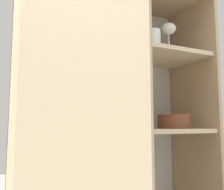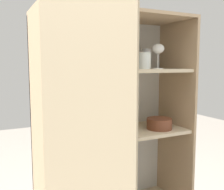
% 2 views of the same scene
% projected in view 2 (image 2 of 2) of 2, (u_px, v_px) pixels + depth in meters
% --- Properties ---
extents(cupboard_back_panel, '(0.91, 0.02, 1.49)m').
position_uv_depth(cupboard_back_panel, '(103.00, 137.00, 1.73)').
color(cupboard_back_panel, silver).
rests_on(cupboard_back_panel, ground_plane).
extents(cupboard_side_left, '(0.02, 0.38, 1.49)m').
position_uv_depth(cupboard_side_left, '(39.00, 156.00, 1.37)').
color(cupboard_side_left, tan).
rests_on(cupboard_side_left, ground_plane).
extents(cupboard_side_right, '(0.02, 0.38, 1.49)m').
position_uv_depth(cupboard_side_right, '(174.00, 135.00, 1.76)').
color(cupboard_side_right, tan).
rests_on(cupboard_side_right, ground_plane).
extents(cupboard_top_panel, '(0.91, 0.38, 0.02)m').
position_uv_depth(cupboard_top_panel, '(116.00, 15.00, 1.48)').
color(cupboard_top_panel, tan).
rests_on(cupboard_top_panel, cupboard_side_left).
extents(shelf_board_middle, '(0.88, 0.34, 0.02)m').
position_uv_depth(shelf_board_middle, '(115.00, 134.00, 1.56)').
color(shelf_board_middle, beige).
extents(shelf_board_upper, '(0.88, 0.34, 0.02)m').
position_uv_depth(shelf_board_upper, '(115.00, 71.00, 1.51)').
color(shelf_board_upper, beige).
extents(cupboard_door, '(0.27, 0.39, 1.49)m').
position_uv_depth(cupboard_door, '(86.00, 179.00, 1.08)').
color(cupboard_door, tan).
rests_on(cupboard_door, ground_plane).
extents(tumbler_glass_0, '(0.07, 0.07, 0.15)m').
position_uv_depth(tumbler_glass_0, '(103.00, 56.00, 1.51)').
color(tumbler_glass_0, white).
rests_on(tumbler_glass_0, shelf_board_upper).
extents(tumbler_glass_1, '(0.08, 0.08, 0.15)m').
position_uv_depth(tumbler_glass_1, '(56.00, 55.00, 1.29)').
color(tumbler_glass_1, silver).
rests_on(tumbler_glass_1, shelf_board_upper).
extents(tumbler_glass_2, '(0.06, 0.06, 0.13)m').
position_uv_depth(tumbler_glass_2, '(147.00, 59.00, 1.71)').
color(tumbler_glass_2, white).
rests_on(tumbler_glass_2, shelf_board_upper).
extents(tumbler_glass_3, '(0.07, 0.07, 0.11)m').
position_uv_depth(tumbler_glass_3, '(138.00, 60.00, 1.67)').
color(tumbler_glass_3, silver).
rests_on(tumbler_glass_3, shelf_board_upper).
extents(tumbler_glass_4, '(0.08, 0.08, 0.13)m').
position_uv_depth(tumbler_glass_4, '(88.00, 57.00, 1.38)').
color(tumbler_glass_4, white).
rests_on(tumbler_glass_4, shelf_board_upper).
extents(tumbler_glass_5, '(0.07, 0.07, 0.09)m').
position_uv_depth(tumbler_glass_5, '(145.00, 61.00, 1.51)').
color(tumbler_glass_5, white).
rests_on(tumbler_glass_5, shelf_board_upper).
extents(wine_glass_0, '(0.07, 0.07, 0.15)m').
position_uv_depth(wine_glass_0, '(158.00, 50.00, 1.55)').
color(wine_glass_0, white).
rests_on(wine_glass_0, shelf_board_upper).
extents(wine_glass_1, '(0.08, 0.08, 0.14)m').
position_uv_depth(wine_glass_1, '(124.00, 51.00, 1.44)').
color(wine_glass_1, white).
rests_on(wine_glass_1, shelf_board_upper).
extents(plate_stack_white, '(0.22, 0.22, 0.09)m').
position_uv_depth(plate_stack_white, '(65.00, 129.00, 1.44)').
color(plate_stack_white, white).
rests_on(plate_stack_white, shelf_board_middle).
extents(mixing_bowl_large, '(0.19, 0.19, 0.07)m').
position_uv_depth(mixing_bowl_large, '(107.00, 130.00, 1.46)').
color(mixing_bowl_large, gold).
rests_on(mixing_bowl_large, shelf_board_middle).
extents(serving_bowl_small, '(0.16, 0.16, 0.07)m').
position_uv_depth(serving_bowl_small, '(159.00, 123.00, 1.63)').
color(serving_bowl_small, brown).
rests_on(serving_bowl_small, shelf_board_middle).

